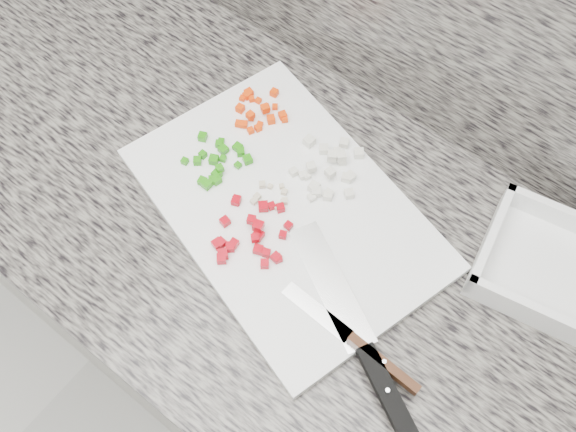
# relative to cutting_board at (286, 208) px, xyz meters

# --- Properties ---
(cabinet) EXTENTS (3.92, 0.62, 0.86)m
(cabinet) POSITION_rel_cutting_board_xyz_m (0.00, -0.02, -0.48)
(cabinet) COLOR silver
(cabinet) RESTS_ON ground
(countertop) EXTENTS (3.96, 0.64, 0.04)m
(countertop) POSITION_rel_cutting_board_xyz_m (0.00, -0.02, -0.03)
(countertop) COLOR slate
(countertop) RESTS_ON cabinet
(cutting_board) EXTENTS (0.55, 0.44, 0.02)m
(cutting_board) POSITION_rel_cutting_board_xyz_m (0.00, 0.00, 0.00)
(cutting_board) COLOR white
(cutting_board) RESTS_ON countertop
(carrot_pile) EXTENTS (0.10, 0.10, 0.02)m
(carrot_pile) POSITION_rel_cutting_board_xyz_m (-0.14, 0.11, 0.02)
(carrot_pile) COLOR #ED3B05
(carrot_pile) RESTS_ON cutting_board
(onion_pile) EXTENTS (0.12, 0.13, 0.02)m
(onion_pile) POSITION_rel_cutting_board_xyz_m (0.01, 0.09, 0.02)
(onion_pile) COLOR silver
(onion_pile) RESTS_ON cutting_board
(green_pepper_pile) EXTENTS (0.10, 0.10, 0.02)m
(green_pepper_pile) POSITION_rel_cutting_board_xyz_m (-0.13, -0.01, 0.01)
(green_pepper_pile) COLOR #22830B
(green_pepper_pile) RESTS_ON cutting_board
(red_pepper_pile) EXTENTS (0.13, 0.14, 0.02)m
(red_pepper_pile) POSITION_rel_cutting_board_xyz_m (-0.01, -0.08, 0.02)
(red_pepper_pile) COLOR #AC020E
(red_pepper_pile) RESTS_ON cutting_board
(garlic_pile) EXTENTS (0.06, 0.06, 0.01)m
(garlic_pile) POSITION_rel_cutting_board_xyz_m (-0.03, -0.00, 0.01)
(garlic_pile) COLOR beige
(garlic_pile) RESTS_ON cutting_board
(chef_knife) EXTENTS (0.31, 0.19, 0.02)m
(chef_knife) POSITION_rel_cutting_board_xyz_m (0.23, -0.11, 0.01)
(chef_knife) COLOR silver
(chef_knife) RESTS_ON cutting_board
(paring_knife) EXTENTS (0.23, 0.03, 0.02)m
(paring_knife) POSITION_rel_cutting_board_xyz_m (0.23, -0.11, 0.01)
(paring_knife) COLOR silver
(paring_knife) RESTS_ON cutting_board
(tray) EXTENTS (0.27, 0.22, 0.05)m
(tray) POSITION_rel_cutting_board_xyz_m (0.39, 0.16, 0.01)
(tray) COLOR white
(tray) RESTS_ON countertop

